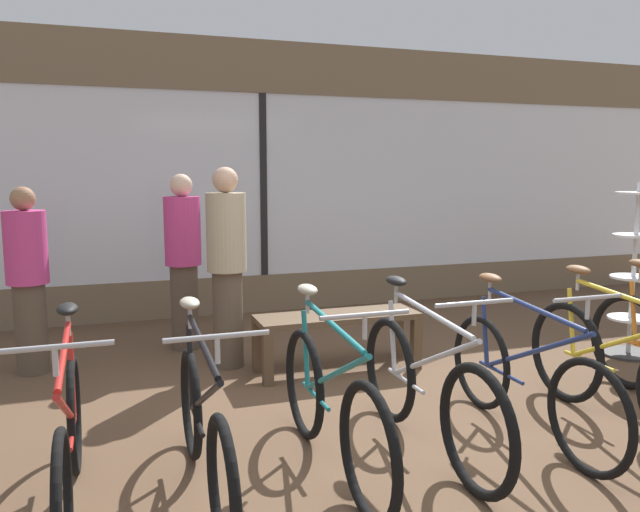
% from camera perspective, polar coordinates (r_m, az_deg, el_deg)
% --- Properties ---
extents(ground_plane, '(24.00, 24.00, 0.00)m').
position_cam_1_polar(ground_plane, '(4.34, 7.28, -15.38)').
color(ground_plane, brown).
extents(shop_back_wall, '(12.00, 0.08, 3.20)m').
position_cam_1_polar(shop_back_wall, '(7.50, -5.24, 7.29)').
color(shop_back_wall, '#7A664C').
rests_on(shop_back_wall, ground_plane).
extents(bicycle_far_left, '(0.46, 1.73, 1.02)m').
position_cam_1_polar(bicycle_far_left, '(3.41, -21.95, -15.65)').
color(bicycle_far_left, black).
rests_on(bicycle_far_left, ground_plane).
extents(bicycle_left, '(0.46, 1.72, 1.01)m').
position_cam_1_polar(bicycle_left, '(3.41, -10.58, -15.41)').
color(bicycle_left, black).
rests_on(bicycle_left, ground_plane).
extents(bicycle_center_left, '(0.46, 1.74, 1.03)m').
position_cam_1_polar(bicycle_center_left, '(3.62, 1.00, -13.57)').
color(bicycle_center_left, black).
rests_on(bicycle_center_left, ground_plane).
extents(bicycle_center, '(0.46, 1.78, 1.04)m').
position_cam_1_polar(bicycle_center, '(3.91, 9.74, -11.98)').
color(bicycle_center, black).
rests_on(bicycle_center, ground_plane).
extents(bicycle_center_right, '(0.46, 1.74, 1.02)m').
position_cam_1_polar(bicycle_center_right, '(4.29, 18.37, -10.63)').
color(bicycle_center_right, black).
rests_on(bicycle_center_right, ground_plane).
extents(bicycle_right, '(0.46, 1.78, 1.06)m').
position_cam_1_polar(bicycle_right, '(4.65, 25.66, -9.25)').
color(bicycle_right, black).
rests_on(bicycle_right, ground_plane).
extents(accessory_rack, '(0.48, 0.48, 1.60)m').
position_cam_1_polar(accessory_rack, '(6.41, 26.68, -2.38)').
color(accessory_rack, '#333333').
rests_on(accessory_rack, ground_plane).
extents(display_bench, '(1.40, 0.44, 0.49)m').
position_cam_1_polar(display_bench, '(5.35, 1.61, -6.28)').
color(display_bench, brown).
rests_on(display_bench, ground_plane).
extents(customer_near_rack, '(0.47, 0.47, 1.74)m').
position_cam_1_polar(customer_near_rack, '(5.42, -8.51, -0.65)').
color(customer_near_rack, brown).
rests_on(customer_near_rack, ground_plane).
extents(customer_by_window, '(0.48, 0.48, 1.67)m').
position_cam_1_polar(customer_by_window, '(6.05, -12.39, -0.20)').
color(customer_by_window, brown).
rests_on(customer_by_window, ground_plane).
extents(customer_mid_floor, '(0.35, 0.35, 1.58)m').
position_cam_1_polar(customer_mid_floor, '(5.75, -25.16, -1.76)').
color(customer_mid_floor, brown).
rests_on(customer_mid_floor, ground_plane).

